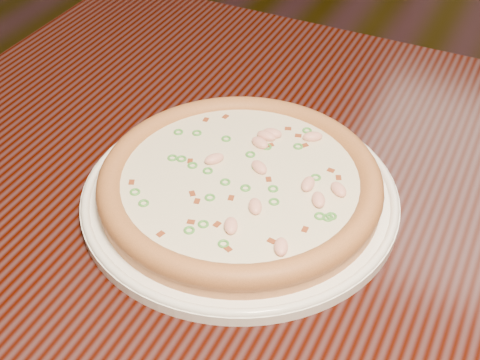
% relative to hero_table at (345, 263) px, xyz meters
% --- Properties ---
extents(hero_table, '(1.20, 0.80, 0.75)m').
position_rel_hero_table_xyz_m(hero_table, '(0.00, 0.00, 0.00)').
color(hero_table, black).
rests_on(hero_table, ground).
extents(plate, '(0.36, 0.36, 0.02)m').
position_rel_hero_table_xyz_m(plate, '(-0.12, -0.05, 0.11)').
color(plate, white).
rests_on(plate, hero_table).
extents(pizza, '(0.32, 0.32, 0.03)m').
position_rel_hero_table_xyz_m(pizza, '(-0.12, -0.05, 0.13)').
color(pizza, tan).
rests_on(pizza, plate).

